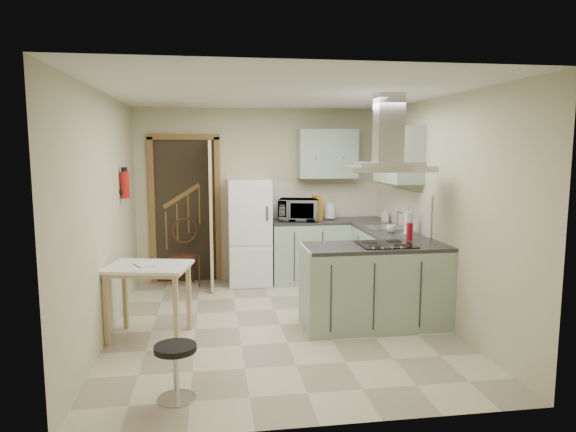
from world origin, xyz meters
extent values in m
plane|color=#C3B898|center=(0.00, 0.00, 0.00)|extent=(4.20, 4.20, 0.00)
plane|color=silver|center=(0.00, 0.00, 2.50)|extent=(4.20, 4.20, 0.00)
plane|color=#BFBA94|center=(0.00, 2.10, 1.25)|extent=(3.60, 0.00, 3.60)
plane|color=#BFBA94|center=(-1.80, 0.00, 1.25)|extent=(0.00, 4.20, 4.20)
plane|color=#BFBA94|center=(1.80, 0.00, 1.25)|extent=(0.00, 4.20, 4.20)
cube|color=brown|center=(-1.10, 2.07, 1.05)|extent=(1.10, 0.12, 2.10)
cube|color=white|center=(-0.20, 1.80, 0.75)|extent=(0.60, 0.60, 1.50)
cube|color=#9EB2A0|center=(0.66, 1.80, 0.45)|extent=(1.08, 0.60, 0.90)
cube|color=#9EB2A0|center=(1.50, 1.12, 0.45)|extent=(0.60, 1.95, 0.90)
cube|color=beige|center=(0.96, 2.09, 1.15)|extent=(1.68, 0.02, 0.50)
cube|color=#9EB2A0|center=(0.95, 1.93, 1.85)|extent=(0.85, 0.35, 0.70)
cube|color=#9EB2A0|center=(1.62, 0.85, 1.85)|extent=(0.35, 0.90, 0.70)
cube|color=#9EB2A0|center=(1.02, -0.18, 0.45)|extent=(1.55, 0.65, 0.90)
cube|color=black|center=(1.12, -0.18, 0.91)|extent=(0.58, 0.50, 0.01)
cube|color=silver|center=(1.12, -0.18, 1.72)|extent=(0.90, 0.55, 0.10)
cube|color=silver|center=(1.50, 0.95, 0.91)|extent=(0.45, 0.40, 0.01)
cylinder|color=#B2140F|center=(-1.74, 0.90, 1.50)|extent=(0.10, 0.10, 0.32)
cube|color=#D8C385|center=(-1.37, -0.18, 0.38)|extent=(0.92, 0.77, 0.76)
cube|color=#53231B|center=(-1.11, 1.78, 0.43)|extent=(0.49, 0.49, 0.87)
cylinder|color=black|center=(-1.02, -1.55, 0.22)|extent=(0.39, 0.39, 0.44)
imported|color=black|center=(0.51, 1.78, 1.06)|extent=(0.64, 0.51, 0.31)
cylinder|color=white|center=(0.98, 1.83, 1.02)|extent=(0.22, 0.22, 0.24)
cube|color=orange|center=(0.79, 1.85, 1.07)|extent=(0.12, 0.24, 0.34)
imported|color=silver|center=(1.69, 1.47, 1.00)|extent=(0.10, 0.10, 0.19)
cylinder|color=silver|center=(1.62, 0.43, 1.04)|extent=(0.13, 0.13, 0.28)
imported|color=silver|center=(1.46, 0.58, 0.95)|extent=(0.15, 0.15, 0.10)
cylinder|color=#B00F1D|center=(1.49, 0.05, 1.00)|extent=(0.07, 0.07, 0.20)
imported|color=#AA3843|center=(-1.48, -0.21, 0.81)|extent=(0.24, 0.27, 0.10)
camera|label=1|loc=(-0.72, -5.40, 1.95)|focal=32.00mm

